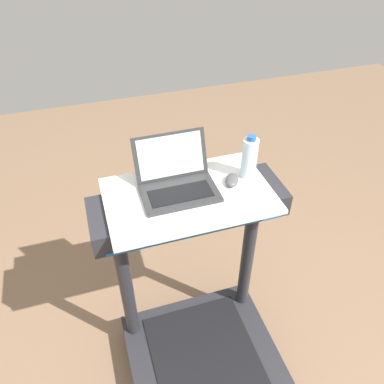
# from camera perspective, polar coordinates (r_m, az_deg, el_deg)

# --- Properties ---
(desk_board) EXTENTS (0.74, 0.47, 0.02)m
(desk_board) POSITION_cam_1_polar(r_m,az_deg,el_deg) (1.72, -0.50, -0.53)
(desk_board) COLOR white
(desk_board) RESTS_ON treadmill_base
(laptop) EXTENTS (0.34, 0.29, 0.22)m
(laptop) POSITION_cam_1_polar(r_m,az_deg,el_deg) (1.71, -2.29, 1.71)
(laptop) COLOR #2D2D30
(laptop) RESTS_ON desk_board
(computer_mouse) EXTENTS (0.10, 0.12, 0.03)m
(computer_mouse) POSITION_cam_1_polar(r_m,az_deg,el_deg) (1.77, 5.96, 1.79)
(computer_mouse) COLOR #4C4C51
(computer_mouse) RESTS_ON desk_board
(water_bottle) EXTENTS (0.07, 0.07, 0.22)m
(water_bottle) POSITION_cam_1_polar(r_m,az_deg,el_deg) (1.78, 8.52, 5.06)
(water_bottle) COLOR silver
(water_bottle) RESTS_ON desk_board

